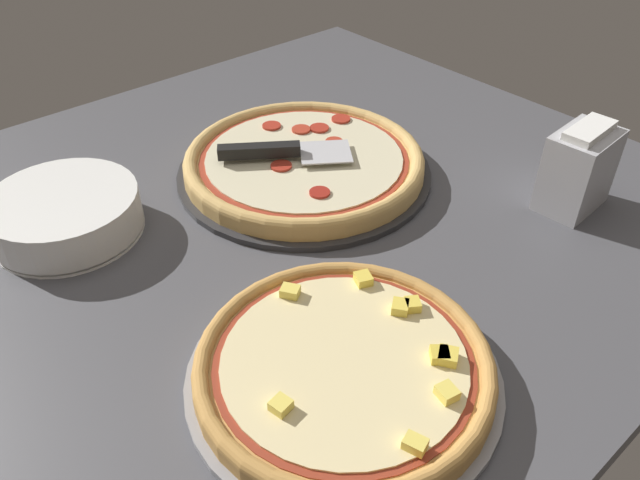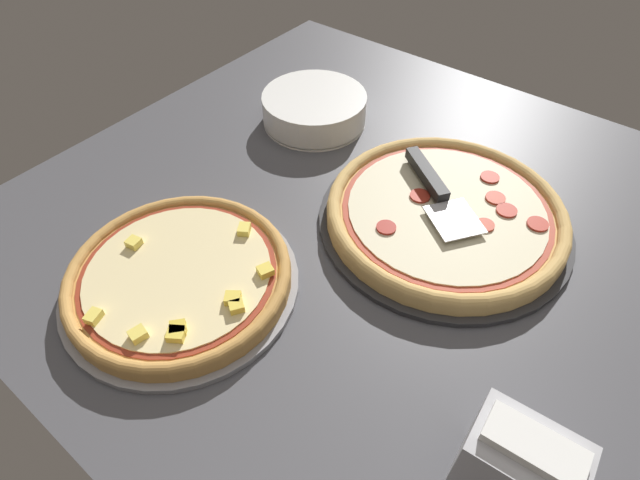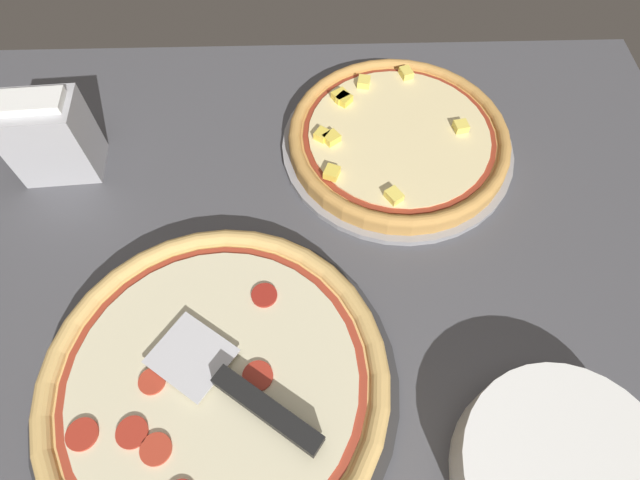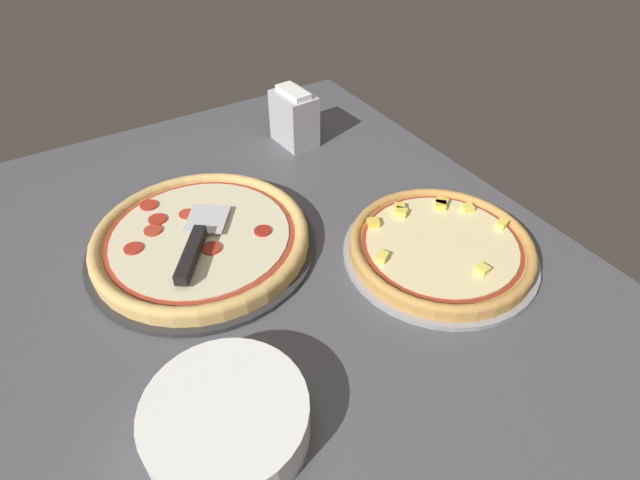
# 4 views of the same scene
# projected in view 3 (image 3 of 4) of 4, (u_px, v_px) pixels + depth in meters

# --- Properties ---
(ground_plane) EXTENTS (1.24, 1.13, 0.04)m
(ground_plane) POSITION_uv_depth(u_px,v_px,m) (289.00, 343.00, 0.64)
(ground_plane) COLOR #4C4C51
(pizza_pan_front) EXTENTS (0.43, 0.43, 0.01)m
(pizza_pan_front) POSITION_uv_depth(u_px,v_px,m) (218.00, 387.00, 0.59)
(pizza_pan_front) COLOR #2D2D30
(pizza_pan_front) RESTS_ON ground_plane
(pizza_front) EXTENTS (0.40, 0.40, 0.03)m
(pizza_front) POSITION_uv_depth(u_px,v_px,m) (215.00, 382.00, 0.57)
(pizza_front) COLOR #DBAD60
(pizza_front) RESTS_ON pizza_pan_front
(pizza_pan_back) EXTENTS (0.36, 0.36, 0.01)m
(pizza_pan_back) POSITION_uv_depth(u_px,v_px,m) (397.00, 146.00, 0.78)
(pizza_pan_back) COLOR #939399
(pizza_pan_back) RESTS_ON ground_plane
(pizza_back) EXTENTS (0.34, 0.34, 0.04)m
(pizza_back) POSITION_uv_depth(u_px,v_px,m) (398.00, 137.00, 0.77)
(pizza_back) COLOR #C68E47
(pizza_back) RESTS_ON pizza_pan_back
(serving_spatula) EXTENTS (0.21, 0.17, 0.02)m
(serving_spatula) POSITION_uv_depth(u_px,v_px,m) (251.00, 398.00, 0.54)
(serving_spatula) COLOR silver
(serving_spatula) RESTS_ON pizza_front
(plate_stack) EXTENTS (0.22, 0.22, 0.06)m
(plate_stack) POSITION_uv_depth(u_px,v_px,m) (561.00, 475.00, 0.52)
(plate_stack) COLOR white
(plate_stack) RESTS_ON ground_plane
(napkin_holder) EXTENTS (0.12, 0.08, 0.14)m
(napkin_holder) POSITION_uv_depth(u_px,v_px,m) (49.00, 136.00, 0.71)
(napkin_holder) COLOR #B2B2B7
(napkin_holder) RESTS_ON ground_plane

